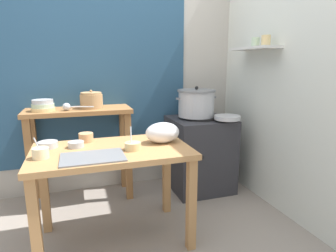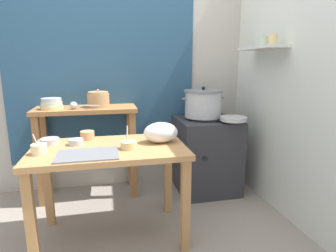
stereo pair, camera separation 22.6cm
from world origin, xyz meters
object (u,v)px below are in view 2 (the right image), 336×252
Objects in this scene: prep_bowl_0 at (76,142)px; prep_bowl_3 at (87,135)px; ladle at (75,105)px; clay_pot at (98,99)px; plastic_bag at (161,132)px; steamer_pot at (203,103)px; bowl_stack_enamel at (52,104)px; prep_bowl_2 at (50,141)px; prep_bowl_4 at (39,149)px; back_shelf_table at (87,130)px; serving_tray at (88,155)px; wide_pan at (233,119)px; prep_bowl_1 at (129,145)px; prep_table at (110,161)px; stove_block at (206,154)px.

prep_bowl_3 is at bearing 60.22° from prep_bowl_0.
ladle is 0.62m from prep_bowl_0.
plastic_bag is at bearing -57.94° from clay_pot.
steamer_pot is 1.45m from bowl_stack_enamel.
prep_bowl_2 is 0.98× the size of prep_bowl_4.
bowl_stack_enamel is (-1.45, 0.07, 0.03)m from steamer_pot.
back_shelf_table reaches higher than prep_bowl_0.
prep_bowl_2 is at bearing 130.68° from serving_tray.
prep_bowl_2 is at bearing -170.95° from wide_pan.
ladle is 1.49m from wide_pan.
serving_tray is 0.29m from prep_bowl_1.
prep_bowl_3 is (-0.02, 0.41, 0.03)m from serving_tray.
clay_pot is 0.59m from prep_bowl_3.
back_shelf_table is 0.55m from prep_bowl_3.
back_shelf_table is 0.96m from serving_tray.
prep_bowl_1 is 0.62m from prep_bowl_2.
steamer_pot is 1.04m from clay_pot.
prep_bowl_4 is (-0.31, 0.09, 0.03)m from serving_tray.
ladle is at bearing -13.88° from bowl_stack_enamel.
bowl_stack_enamel is 0.62m from prep_bowl_2.
bowl_stack_enamel is (-0.50, 0.75, 0.34)m from prep_table.
back_shelf_table is 0.32m from clay_pot.
steamer_pot is at bearing 153.38° from stove_block.
clay_pot is 0.78× the size of ladle.
clay_pot is 1.52× the size of prep_bowl_2.
clay_pot reaches higher than serving_tray.
bowl_stack_enamel is at bearing 169.05° from wide_pan.
plastic_bag is 1.63× the size of prep_bowl_1.
prep_bowl_3 is (-1.11, -0.43, -0.16)m from steamer_pot.
prep_table is at bearing 50.00° from serving_tray.
wide_pan reaches higher than prep_bowl_0.
wide_pan is 1.62m from prep_bowl_2.
plastic_bag is (0.89, -0.71, -0.15)m from bowl_stack_enamel.
ladle is at bearing 169.48° from wide_pan.
ladle is (-1.24, 0.02, 0.02)m from steamer_pot.
steamer_pot is 1.48m from prep_bowl_2.
prep_bowl_0 reaches higher than prep_table.
prep_bowl_1 is at bearing -27.05° from prep_bowl_0.
prep_bowl_4 is (-0.46, -0.08, 0.15)m from prep_table.
prep_bowl_3 is at bearing -172.37° from wide_pan.
prep_bowl_3 reaches higher than serving_tray.
wide_pan is 1.45m from prep_bowl_0.
prep_bowl_1 is at bearing 17.71° from serving_tray.
steamer_pot is at bearing 37.69° from serving_tray.
clay_pot reaches higher than back_shelf_table.
prep_bowl_0 is (-1.19, -0.56, -0.18)m from steamer_pot.
steamer_pot is 0.86m from plastic_bag.
plastic_bag reaches higher than stove_block.
stove_block reaches higher than prep_bowl_0.
serving_tray is at bearing -70.67° from prep_bowl_0.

